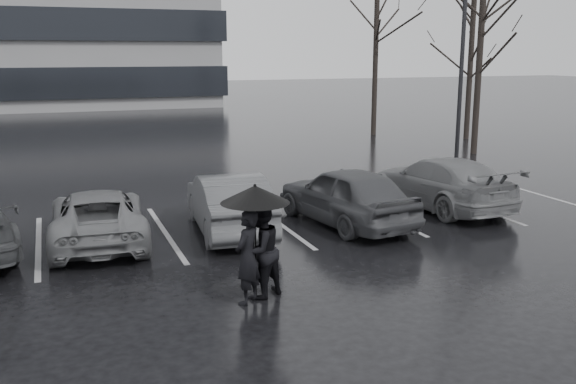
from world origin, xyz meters
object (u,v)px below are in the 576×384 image
Objects in this scene: car_west_b at (98,216)px; pedestrian_left at (247,257)px; tree_east at (480,56)px; car_west_a at (229,203)px; car_east at (440,182)px; car_main at (346,195)px; lamp_post at (462,59)px; tree_ne at (470,66)px; pedestrian_right at (261,250)px; tree_north at (376,50)px.

car_west_b is 5.01m from pedestrian_left.
tree_east reaches higher than pedestrian_left.
car_east is at bearing -172.03° from car_west_a.
lamp_post reaches higher than car_main.
lamp_post reaches higher than tree_ne.
car_west_b is 4.97m from pedestrian_right.
tree_east reaches higher than car_west_b.
car_west_a is 0.61× the size of tree_ne.
pedestrian_right is at bearing 30.42° from car_east.
car_east is 0.68× the size of tree_ne.
tree_ne is at bearing 57.99° from tree_east.
car_west_b is at bearing 1.79° from car_west_a.
car_west_a is 15.36m from tree_east.
tree_ne is at bearing -137.10° from car_west_a.
car_main is at bearing -135.25° from tree_ne.
car_west_b is 17.85m from tree_east.
tree_north is (-3.50, 3.00, 0.75)m from tree_ne.
lamp_post is 9.76m from tree_north.
car_main is at bearing 178.30° from car_west_b.
lamp_post is 8.42m from tree_ne.
lamp_post reaches higher than pedestrian_left.
lamp_post is at bearing -132.85° from car_east.
tree_ne reaches higher than car_east.
lamp_post is at bearing -150.84° from car_main.
tree_east is at bearing -166.34° from pedestrian_right.
pedestrian_right is (-6.62, -4.52, 0.15)m from car_east.
tree_east is at bearing -81.87° from tree_north.
tree_east is (15.72, 7.75, 3.40)m from car_west_b.
car_main is 0.90× the size of car_east.
car_west_b is (-2.97, 0.16, -0.10)m from car_west_a.
lamp_post is 3.75m from tree_east.
tree_east is at bearing -149.16° from car_main.
car_west_b is at bearing -158.46° from lamp_post.
tree_east reaches higher than pedestrian_right.
car_west_a is 0.53× the size of tree_east.
pedestrian_left is at bearing 3.93° from pedestrian_right.
tree_ne is (5.19, 6.61, -0.43)m from lamp_post.
car_main is 2.54× the size of pedestrian_right.
lamp_post reaches higher than car_west_b.
tree_north is (1.69, 9.61, 0.32)m from lamp_post.
tree_east reaches higher than car_main.
car_west_b is 2.57× the size of pedestrian_right.
pedestrian_left is 23.32m from tree_north.
car_east is at bearing 169.31° from pedestrian_left.
car_west_a is at bearing -126.53° from pedestrian_right.
car_east is 8.01m from pedestrian_right.
tree_ne is at bearing -132.42° from car_east.
tree_ne is (15.84, 16.11, 2.66)m from pedestrian_right.
lamp_post reaches higher than tree_north.
pedestrian_right reaches higher than car_east.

